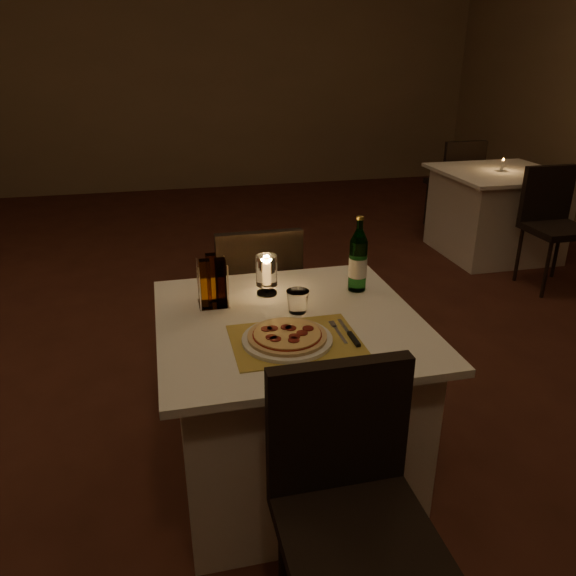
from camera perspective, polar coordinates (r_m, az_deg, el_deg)
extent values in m
cube|color=#4B2218|center=(2.99, -7.30, -11.87)|extent=(8.00, 10.00, 0.02)
cube|color=#88704F|center=(7.46, -12.60, 21.08)|extent=(8.00, 0.02, 3.00)
cube|color=white|center=(2.35, 0.11, -11.60)|extent=(0.88, 0.88, 0.71)
cube|color=white|center=(2.16, 0.12, -3.50)|extent=(1.00, 1.00, 0.03)
cube|color=black|center=(1.70, 6.94, -23.65)|extent=(0.42, 0.42, 0.05)
cube|color=black|center=(1.67, 5.14, -13.78)|extent=(0.42, 0.05, 0.42)
cylinder|color=black|center=(1.95, -0.54, -25.92)|extent=(0.03, 0.03, 0.44)
cylinder|color=black|center=(2.03, 9.78, -23.92)|extent=(0.03, 0.03, 0.44)
cube|color=black|center=(2.98, -3.44, -1.36)|extent=(0.42, 0.42, 0.05)
cube|color=black|center=(2.72, -2.87, 1.48)|extent=(0.42, 0.05, 0.42)
cylinder|color=black|center=(3.27, -0.92, -3.72)|extent=(0.03, 0.03, 0.44)
cylinder|color=black|center=(3.22, -6.86, -4.32)|extent=(0.03, 0.03, 0.44)
cylinder|color=black|center=(2.97, 0.50, -6.59)|extent=(0.03, 0.03, 0.44)
cylinder|color=black|center=(2.92, -6.05, -7.31)|extent=(0.03, 0.03, 0.44)
cube|color=gold|center=(1.99, 0.76, -5.37)|extent=(0.45, 0.34, 0.00)
cylinder|color=white|center=(1.98, -0.08, -5.24)|extent=(0.32, 0.32, 0.01)
cylinder|color=#D8B77F|center=(1.98, -0.08, -4.91)|extent=(0.28, 0.28, 0.01)
cylinder|color=maroon|center=(1.97, -0.08, -4.72)|extent=(0.24, 0.24, 0.00)
cylinder|color=#EACC7F|center=(1.97, -0.08, -4.63)|extent=(0.24, 0.24, 0.00)
cylinder|color=maroon|center=(2.00, 2.05, -4.12)|extent=(0.04, 0.04, 0.00)
cylinder|color=maroon|center=(2.00, 0.28, -4.09)|extent=(0.04, 0.04, 0.00)
cylinder|color=maroon|center=(2.00, -0.17, -4.00)|extent=(0.04, 0.04, 0.00)
cylinder|color=maroon|center=(2.00, -1.60, -4.11)|extent=(0.04, 0.04, 0.00)
cylinder|color=maroon|center=(1.99, -2.20, -4.17)|extent=(0.04, 0.04, 0.00)
cylinder|color=maroon|center=(1.94, -1.71, -5.01)|extent=(0.04, 0.04, 0.00)
cylinder|color=maroon|center=(1.93, -1.29, -5.19)|extent=(0.04, 0.04, 0.00)
cylinder|color=maroon|center=(1.92, 0.59, -5.31)|extent=(0.04, 0.04, 0.00)
cylinder|color=maroon|center=(1.94, 0.66, -4.94)|extent=(0.04, 0.04, 0.00)
cylinder|color=maroon|center=(1.97, 1.44, -4.58)|extent=(0.04, 0.04, 0.00)
cube|color=silver|center=(2.03, 5.30, -4.75)|extent=(0.01, 0.14, 0.00)
cube|color=silver|center=(2.10, 4.58, -3.70)|extent=(0.02, 0.05, 0.00)
cube|color=black|center=(2.00, 6.70, -5.18)|extent=(0.02, 0.10, 0.01)
cube|color=silver|center=(2.09, 5.70, -3.91)|extent=(0.01, 0.12, 0.00)
cylinder|color=#5FB265|center=(2.39, 7.10, 2.25)|extent=(0.07, 0.07, 0.22)
cylinder|color=#5FB265|center=(2.33, 7.32, 6.43)|extent=(0.03, 0.03, 0.04)
cylinder|color=gold|center=(2.32, 7.35, 7.06)|extent=(0.03, 0.03, 0.01)
cylinder|color=silver|center=(2.39, 7.09, 2.13)|extent=(0.08, 0.08, 0.08)
cylinder|color=white|center=(2.37, -2.16, -0.50)|extent=(0.09, 0.09, 0.01)
cylinder|color=white|center=(2.36, -2.17, -0.03)|extent=(0.02, 0.02, 0.03)
cylinder|color=white|center=(2.33, -2.20, 1.81)|extent=(0.09, 0.09, 0.13)
cylinder|color=white|center=(2.33, -2.19, 1.52)|extent=(0.02, 0.02, 0.09)
ellipsoid|color=orange|center=(2.31, -2.21, 2.89)|extent=(0.02, 0.02, 0.02)
cube|color=white|center=(2.29, -7.54, -1.64)|extent=(0.12, 0.12, 0.01)
cylinder|color=white|center=(2.19, -8.93, -0.15)|extent=(0.01, 0.01, 0.18)
cylinder|color=white|center=(2.20, -6.09, 0.10)|extent=(0.01, 0.01, 0.18)
cylinder|color=white|center=(2.30, -9.17, 0.90)|extent=(0.01, 0.01, 0.18)
cylinder|color=white|center=(2.30, -6.45, 1.14)|extent=(0.01, 0.01, 0.18)
cube|color=#BF8C33|center=(2.22, -8.36, 0.39)|extent=(0.04, 0.04, 0.20)
cube|color=#3F1E14|center=(2.22, -6.83, 0.53)|extent=(0.04, 0.04, 0.20)
cube|color=#BF8C33|center=(2.27, -7.76, 1.02)|extent=(0.04, 0.04, 0.20)
cube|color=white|center=(5.29, 20.31, 6.99)|extent=(0.88, 0.88, 0.71)
cube|color=white|center=(5.21, 20.88, 10.89)|extent=(1.00, 1.00, 0.03)
cube|color=black|center=(4.64, 25.71, 5.38)|extent=(0.42, 0.42, 0.05)
cube|color=black|center=(4.73, 24.84, 8.72)|extent=(0.42, 0.05, 0.42)
cylinder|color=black|center=(4.49, 24.78, 1.71)|extent=(0.03, 0.03, 0.44)
cylinder|color=black|center=(4.74, 22.37, 3.19)|extent=(0.03, 0.03, 0.44)
cylinder|color=black|center=(4.94, 25.61, 3.41)|extent=(0.03, 0.03, 0.44)
cube|color=black|center=(5.93, 16.32, 10.15)|extent=(0.42, 0.42, 0.05)
cube|color=black|center=(5.72, 17.47, 11.95)|extent=(0.42, 0.05, 0.42)
cylinder|color=black|center=(6.21, 16.71, 8.38)|extent=(0.03, 0.03, 0.44)
cylinder|color=black|center=(6.05, 13.87, 8.31)|extent=(0.03, 0.03, 0.44)
cylinder|color=black|center=(5.92, 18.29, 7.51)|extent=(0.03, 0.03, 0.44)
cylinder|color=black|center=(5.76, 15.36, 7.42)|extent=(0.03, 0.03, 0.44)
cylinder|color=white|center=(5.20, 20.97, 11.53)|extent=(0.03, 0.03, 0.09)
ellipsoid|color=orange|center=(5.19, 21.05, 12.09)|extent=(0.01, 0.01, 0.02)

